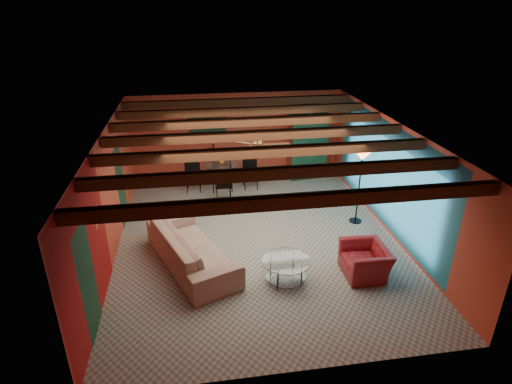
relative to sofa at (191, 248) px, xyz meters
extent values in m
cube|color=gray|center=(1.55, 0.82, -0.41)|extent=(6.50, 8.00, 0.01)
cube|color=silver|center=(1.55, 0.82, 2.29)|extent=(6.50, 8.00, 0.01)
cube|color=#B53F29|center=(1.55, 4.82, 0.94)|extent=(6.50, 0.02, 2.70)
cube|color=maroon|center=(-1.70, 0.82, 0.94)|extent=(0.02, 8.00, 2.70)
cube|color=teal|center=(4.80, 0.82, 0.94)|extent=(0.02, 8.00, 2.70)
imported|color=#A07867|center=(0.00, 0.00, 0.00)|extent=(2.04, 3.00, 0.82)
imported|color=maroon|center=(3.54, -0.91, -0.09)|extent=(0.88, 1.00, 0.64)
cube|color=maroon|center=(3.75, 4.52, 0.59)|extent=(1.21, 0.71, 2.00)
cube|color=black|center=(0.65, 4.78, 1.24)|extent=(1.05, 0.03, 0.65)
imported|color=#26661E|center=(3.75, 4.52, 1.83)|extent=(0.53, 0.50, 0.47)
imported|color=orange|center=(0.97, 3.88, 0.83)|extent=(0.23, 0.23, 0.18)
camera|label=1|loc=(0.18, -7.78, 4.80)|focal=29.54mm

